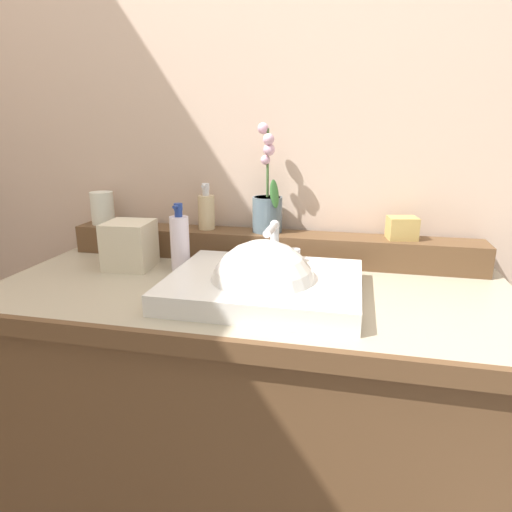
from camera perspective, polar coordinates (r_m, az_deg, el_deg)
wall_back at (r=1.52m, az=3.09°, el=20.28°), size 3.23×0.20×2.70m
vanity_cabinet at (r=1.38m, az=-0.72°, el=-20.39°), size 1.35×0.64×0.84m
back_ledge at (r=1.39m, az=1.57°, el=1.28°), size 1.27×0.11×0.09m
sink_basin at (r=1.10m, az=0.96°, el=-4.46°), size 0.47×0.38×0.29m
potted_plant at (r=1.38m, az=1.47°, el=6.65°), size 0.09×0.10×0.33m
soap_dispenser at (r=1.43m, az=-6.37°, el=5.78°), size 0.05×0.06×0.15m
tumbler_cup at (r=1.58m, az=-19.06°, el=5.82°), size 0.08×0.08×0.11m
trinket_box at (r=1.36m, az=18.19°, el=3.41°), size 0.09×0.08×0.07m
lotion_bottle at (r=1.30m, az=-9.72°, el=1.77°), size 0.05×0.06×0.20m
tissue_box at (r=1.36m, az=-15.86°, el=1.38°), size 0.14×0.14×0.14m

